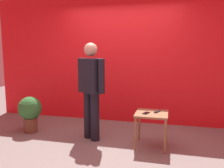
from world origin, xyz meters
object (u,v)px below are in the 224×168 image
object	(u,v)px
standing_person	(91,86)
tv_remote	(157,111)
side_table	(152,118)
cell_phone	(146,113)
potted_plant	(30,111)

from	to	relation	value
standing_person	tv_remote	world-z (taller)	standing_person
side_table	tv_remote	xyz separation A→B (m)	(0.08, 0.08, 0.10)
cell_phone	potted_plant	bearing A→B (deg)	-165.11
standing_person	tv_remote	bearing A→B (deg)	-1.77
potted_plant	cell_phone	bearing A→B (deg)	-5.38
standing_person	side_table	xyz separation A→B (m)	(1.05, -0.11, -0.46)
standing_person	tv_remote	xyz separation A→B (m)	(1.13, -0.03, -0.36)
standing_person	cell_phone	bearing A→B (deg)	-9.51
cell_phone	tv_remote	bearing A→B (deg)	57.44
cell_phone	side_table	bearing A→B (deg)	51.29
side_table	tv_remote	bearing A→B (deg)	42.34
standing_person	potted_plant	xyz separation A→B (m)	(-1.25, 0.05, -0.53)
standing_person	cell_phone	xyz separation A→B (m)	(0.97, -0.16, -0.37)
standing_person	side_table	distance (m)	1.15
tv_remote	side_table	bearing A→B (deg)	-116.50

